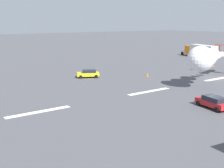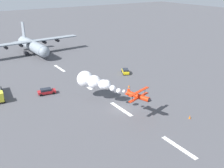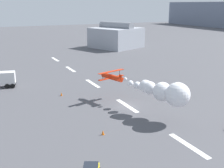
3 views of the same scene
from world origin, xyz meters
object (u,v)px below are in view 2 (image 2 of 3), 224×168
object	(u,v)px
airport_staff_sedan	(46,91)
traffic_cone_far	(129,86)
followme_car_yellow	(125,71)
cargo_transport_plane	(34,46)
stunt_biplane_red	(94,82)
traffic_cone_near	(190,117)

from	to	relation	value
airport_staff_sedan	traffic_cone_far	size ratio (longest dim) A/B	6.33
traffic_cone_far	followme_car_yellow	bearing A→B (deg)	-31.21
cargo_transport_plane	followme_car_yellow	xyz separation A→B (m)	(-37.34, -16.70, -2.70)
followme_car_yellow	traffic_cone_far	bearing A→B (deg)	148.79
stunt_biplane_red	airport_staff_sedan	distance (m)	13.78
followme_car_yellow	cargo_transport_plane	bearing A→B (deg)	24.09
followme_car_yellow	airport_staff_sedan	distance (m)	26.52
cargo_transport_plane	traffic_cone_far	bearing A→B (deg)	-167.08
cargo_transport_plane	stunt_biplane_red	distance (m)	48.99
followme_car_yellow	traffic_cone_near	size ratio (longest dim) A/B	5.99
traffic_cone_far	traffic_cone_near	bearing A→B (deg)	-179.17
airport_staff_sedan	traffic_cone_near	size ratio (longest dim) A/B	6.33
followme_car_yellow	traffic_cone_far	size ratio (longest dim) A/B	5.99
stunt_biplane_red	traffic_cone_near	bearing A→B (deg)	-147.65
stunt_biplane_red	traffic_cone_near	size ratio (longest dim) A/B	27.54
airport_staff_sedan	traffic_cone_near	bearing A→B (deg)	-144.53
stunt_biplane_red	traffic_cone_far	distance (m)	12.85
cargo_transport_plane	stunt_biplane_red	world-z (taller)	cargo_transport_plane
airport_staff_sedan	cargo_transport_plane	bearing A→B (deg)	-14.08
airport_staff_sedan	traffic_cone_far	distance (m)	22.11
cargo_transport_plane	traffic_cone_far	size ratio (longest dim) A/B	49.90
followme_car_yellow	stunt_biplane_red	bearing A→B (deg)	123.10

